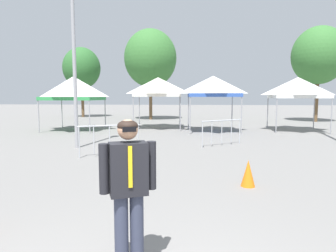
# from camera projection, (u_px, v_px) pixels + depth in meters

# --- Properties ---
(canopy_tent_behind_center) EXTENTS (3.15, 3.15, 3.25)m
(canopy_tent_behind_center) POSITION_uv_depth(u_px,v_px,m) (74.00, 88.00, 17.39)
(canopy_tent_behind_center) COLOR #9E9EA3
(canopy_tent_behind_center) RESTS_ON ground
(canopy_tent_behind_left) EXTENTS (3.16, 3.16, 3.26)m
(canopy_tent_behind_left) POSITION_uv_depth(u_px,v_px,m) (158.00, 87.00, 18.43)
(canopy_tent_behind_left) COLOR #9E9EA3
(canopy_tent_behind_left) RESTS_ON ground
(canopy_tent_left_of_center) EXTENTS (3.07, 3.07, 3.23)m
(canopy_tent_left_of_center) POSITION_uv_depth(u_px,v_px,m) (213.00, 86.00, 16.72)
(canopy_tent_left_of_center) COLOR #9E9EA3
(canopy_tent_left_of_center) RESTS_ON ground
(canopy_tent_behind_right) EXTENTS (3.18, 3.18, 3.18)m
(canopy_tent_behind_right) POSITION_uv_depth(u_px,v_px,m) (298.00, 88.00, 17.02)
(canopy_tent_behind_right) COLOR #9E9EA3
(canopy_tent_behind_right) RESTS_ON ground
(person_foreground) EXTENTS (0.61, 0.39, 1.78)m
(person_foreground) POSITION_uv_depth(u_px,v_px,m) (129.00, 185.00, 3.27)
(person_foreground) COLOR #33384C
(person_foreground) RESTS_ON ground
(light_pole_opposite_side) EXTENTS (0.36, 0.36, 7.58)m
(light_pole_opposite_side) POSITION_uv_depth(u_px,v_px,m) (73.00, 36.00, 11.03)
(light_pole_opposite_side) COLOR #9E9EA3
(light_pole_opposite_side) RESTS_ON ground
(tree_behind_tents_left) EXTENTS (4.17, 4.17, 7.60)m
(tree_behind_tents_left) POSITION_uv_depth(u_px,v_px,m) (319.00, 56.00, 22.91)
(tree_behind_tents_left) COLOR brown
(tree_behind_tents_left) RESTS_ON ground
(tree_behind_tents_center) EXTENTS (3.64, 3.64, 6.86)m
(tree_behind_tents_center) POSITION_uv_depth(u_px,v_px,m) (82.00, 68.00, 28.36)
(tree_behind_tents_center) COLOR brown
(tree_behind_tents_center) RESTS_ON ground
(tree_behind_tents_right) EXTENTS (4.59, 4.59, 7.93)m
(tree_behind_tents_right) POSITION_uv_depth(u_px,v_px,m) (150.00, 58.00, 25.31)
(tree_behind_tents_right) COLOR brown
(tree_behind_tents_right) RESTS_ON ground
(crowd_barrier_mid_lot) EXTENTS (1.93, 0.91, 1.08)m
(crowd_barrier_mid_lot) POSITION_uv_depth(u_px,v_px,m) (110.00, 134.00, 9.81)
(crowd_barrier_mid_lot) COLOR #B7BABF
(crowd_barrier_mid_lot) RESTS_ON ground
(crowd_barrier_near_person) EXTENTS (1.74, 1.26, 1.08)m
(crowd_barrier_near_person) POSITION_uv_depth(u_px,v_px,m) (222.00, 128.00, 11.90)
(crowd_barrier_near_person) COLOR #B7BABF
(crowd_barrier_near_person) RESTS_ON ground
(traffic_cone_near_barrier) EXTENTS (0.32, 0.32, 0.61)m
(traffic_cone_near_barrier) POSITION_uv_depth(u_px,v_px,m) (248.00, 173.00, 6.51)
(traffic_cone_near_barrier) COLOR orange
(traffic_cone_near_barrier) RESTS_ON ground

